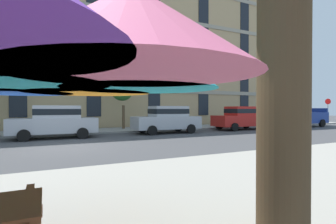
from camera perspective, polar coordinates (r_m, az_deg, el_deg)
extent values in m
plane|color=#424244|center=(11.35, -21.90, -7.44)|extent=(120.00, 120.00, 0.00)
cube|color=gray|center=(18.09, -23.36, -4.23)|extent=(56.00, 3.60, 0.12)
cube|color=tan|center=(27.41, -24.22, 17.62)|extent=(40.85, 12.00, 19.20)
cube|color=#9E937F|center=(20.25, -23.66, 5.19)|extent=(40.04, 0.08, 0.36)
cube|color=#9E937F|center=(20.75, -23.71, 14.03)|extent=(40.04, 0.08, 0.36)
cube|color=#9E937F|center=(21.71, -23.76, 22.28)|extent=(40.04, 0.08, 0.36)
cube|color=black|center=(22.11, -16.56, 23.02)|extent=(1.10, 0.06, 18.00)
cube|color=black|center=(23.42, -3.16, 21.73)|extent=(1.10, 0.06, 18.00)
cube|color=black|center=(25.70, 8.08, 19.79)|extent=(1.10, 0.06, 18.00)
cube|color=black|center=(28.72, 17.00, 17.70)|extent=(1.10, 0.06, 18.00)
cube|color=#A8AAB2|center=(14.94, -24.45, -2.80)|extent=(4.40, 1.76, 0.80)
cube|color=#A8AAB2|center=(14.92, -23.89, 0.04)|extent=(2.30, 1.55, 0.68)
cube|color=black|center=(14.92, -23.89, 0.04)|extent=(2.32, 1.57, 0.32)
cylinder|color=black|center=(14.13, -29.91, -4.66)|extent=(0.60, 0.22, 0.60)
cylinder|color=black|center=(15.88, -29.45, -4.07)|extent=(0.60, 0.22, 0.60)
cylinder|color=black|center=(14.19, -18.83, -4.58)|extent=(0.60, 0.22, 0.60)
cylinder|color=black|center=(15.93, -19.59, -4.01)|extent=(0.60, 0.22, 0.60)
cube|color=#A8AAB2|center=(16.53, -0.40, -2.41)|extent=(4.40, 1.76, 0.80)
cube|color=#A8AAB2|center=(16.57, 0.06, 0.16)|extent=(2.30, 1.55, 0.68)
cube|color=black|center=(16.57, 0.06, 0.16)|extent=(2.32, 1.57, 0.32)
cylinder|color=black|center=(15.20, -3.64, -4.19)|extent=(0.60, 0.22, 0.60)
cylinder|color=black|center=(16.84, -5.90, -3.71)|extent=(0.60, 0.22, 0.60)
cylinder|color=black|center=(16.42, 5.23, -3.83)|extent=(0.60, 0.22, 0.60)
cylinder|color=black|center=(17.95, 2.33, -3.44)|extent=(0.60, 0.22, 0.60)
cube|color=#B21E19|center=(20.08, 16.19, -1.88)|extent=(4.40, 1.76, 0.80)
cube|color=#B21E19|center=(20.16, 16.52, 0.23)|extent=(2.30, 1.55, 0.68)
cube|color=black|center=(20.16, 16.52, 0.23)|extent=(2.32, 1.57, 0.32)
cylinder|color=black|center=(18.54, 14.87, -3.33)|extent=(0.60, 0.22, 0.60)
cylinder|color=black|center=(19.91, 11.56, -3.04)|extent=(0.60, 0.22, 0.60)
cylinder|color=black|center=(20.42, 20.70, -2.98)|extent=(0.60, 0.22, 0.60)
cylinder|color=black|center=(21.67, 17.32, -2.75)|extent=(0.60, 0.22, 0.60)
cube|color=navy|center=(25.15, 27.83, -1.14)|extent=(5.10, 1.90, 0.96)
cube|color=navy|center=(24.26, 26.30, 1.00)|extent=(1.90, 1.75, 0.90)
cube|color=navy|center=(27.16, 30.93, 0.36)|extent=(0.16, 1.75, 0.36)
cylinder|color=black|center=(27.00, 28.19, -2.04)|extent=(0.68, 0.22, 0.68)
cylinder|color=black|center=(25.93, 31.59, -2.17)|extent=(0.68, 0.22, 0.68)
cylinder|color=black|center=(24.52, 23.84, -2.29)|extent=(0.68, 0.22, 0.68)
cylinder|color=black|center=(23.34, 27.40, -2.46)|extent=(0.68, 0.22, 0.68)
cylinder|color=slate|center=(35.43, 32.53, -0.20)|extent=(0.07, 0.07, 2.20)
cylinder|color=red|center=(35.44, 32.55, 2.03)|extent=(0.03, 0.68, 0.68)
cylinder|color=brown|center=(19.09, -10.08, -1.30)|extent=(0.21, 0.21, 1.87)
sphere|color=#2D702D|center=(19.04, -10.49, 4.90)|extent=(1.57, 1.57, 1.57)
sphere|color=#2D702D|center=(19.07, -10.24, 4.71)|extent=(1.45, 1.45, 1.45)
cone|color=#199EB2|center=(2.39, -6.19, 11.39)|extent=(1.43, 1.43, 0.51)
cone|color=orange|center=(3.12, -17.67, 8.84)|extent=(1.43, 1.43, 0.51)
cone|color=blue|center=(3.46, -32.67, 7.96)|extent=(1.43, 1.43, 0.51)
cone|color=#E5668C|center=(1.50, -8.06, 17.86)|extent=(1.43, 1.43, 0.51)
cylinder|color=#4C3823|center=(3.10, 24.66, 7.30)|extent=(0.56, 0.56, 3.92)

